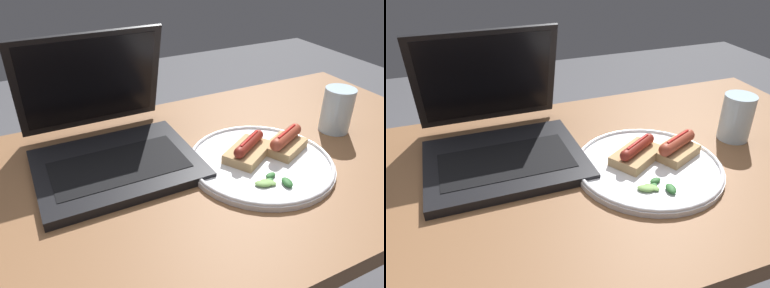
{
  "view_description": "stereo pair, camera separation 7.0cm",
  "coord_description": "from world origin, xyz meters",
  "views": [
    {
      "loc": [
        -0.24,
        -0.55,
        1.18
      ],
      "look_at": [
        0.04,
        -0.0,
        0.82
      ],
      "focal_mm": 35.0,
      "sensor_mm": 36.0,
      "label": 1
    },
    {
      "loc": [
        -0.17,
        -0.58,
        1.18
      ],
      "look_at": [
        0.04,
        -0.0,
        0.82
      ],
      "focal_mm": 35.0,
      "sensor_mm": 36.0,
      "label": 2
    }
  ],
  "objects": [
    {
      "name": "sausage_toast_middle",
      "position": [
        0.24,
        -0.04,
        0.79
      ],
      "size": [
        0.11,
        0.1,
        0.05
      ],
      "rotation": [
        0.0,
        0.0,
        3.58
      ],
      "color": "tan",
      "rests_on": "plate"
    },
    {
      "name": "sausage_toast_left",
      "position": [
        0.16,
        -0.02,
        0.79
      ],
      "size": [
        0.13,
        0.11,
        0.04
      ],
      "rotation": [
        0.0,
        0.0,
        0.53
      ],
      "color": "tan",
      "rests_on": "plate"
    },
    {
      "name": "plate",
      "position": [
        0.17,
        -0.05,
        0.77
      ],
      "size": [
        0.29,
        0.29,
        0.02
      ],
      "color": "silver",
      "rests_on": "desk"
    },
    {
      "name": "laptop",
      "position": [
        -0.09,
        0.11,
        0.81
      ],
      "size": [
        0.31,
        0.32,
        0.24
      ],
      "color": "black",
      "rests_on": "desk"
    },
    {
      "name": "desk",
      "position": [
        0.0,
        0.0,
        0.66
      ],
      "size": [
        1.4,
        0.65,
        0.76
      ],
      "color": "brown",
      "rests_on": "ground_plane"
    },
    {
      "name": "drinking_glass",
      "position": [
        0.42,
        -0.0,
        0.81
      ],
      "size": [
        0.07,
        0.07,
        0.11
      ],
      "color": "silver",
      "rests_on": "desk"
    },
    {
      "name": "salad_pile",
      "position": [
        0.15,
        -0.12,
        0.78
      ],
      "size": [
        0.07,
        0.06,
        0.01
      ],
      "color": "#709E4C",
      "rests_on": "plate"
    }
  ]
}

